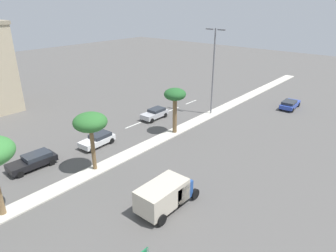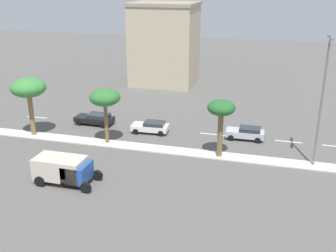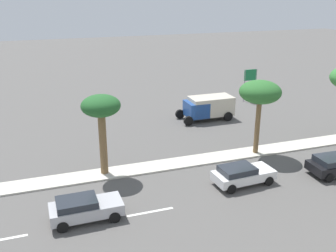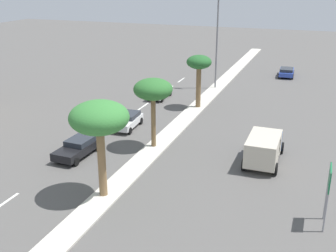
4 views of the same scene
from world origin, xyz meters
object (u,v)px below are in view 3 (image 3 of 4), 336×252
directional_road_sign (250,78)px  sedan_white_inboard (242,174)px  sedan_silver_rear (84,208)px  palm_tree_right (101,110)px  palm_tree_far (260,93)px  box_truck (207,107)px

directional_road_sign → sedan_white_inboard: directional_road_sign is taller
sedan_white_inboard → sedan_silver_rear: size_ratio=1.04×
palm_tree_right → sedan_silver_rear: 6.92m
palm_tree_right → sedan_white_inboard: 10.24m
directional_road_sign → palm_tree_far: size_ratio=0.64×
sedan_white_inboard → sedan_silver_rear: (-0.84, 10.41, 0.02)m
sedan_white_inboard → palm_tree_far: bearing=-40.7°
directional_road_sign → palm_tree_right: size_ratio=0.65×
sedan_white_inboard → box_truck: 13.55m
directional_road_sign → sedan_white_inboard: size_ratio=0.88×
palm_tree_far → sedan_silver_rear: bearing=109.5°
palm_tree_far → palm_tree_right: 11.85m
directional_road_sign → box_truck: bearing=121.3°
sedan_white_inboard → sedan_silver_rear: sedan_silver_rear is taller
palm_tree_far → box_truck: palm_tree_far is taller
sedan_white_inboard → box_truck: box_truck is taller
directional_road_sign → palm_tree_right: (-13.18, 19.14, 2.06)m
directional_road_sign → box_truck: size_ratio=0.68×
palm_tree_far → sedan_silver_rear: (-4.95, 13.93, -4.16)m
palm_tree_far → palm_tree_right: bearing=88.4°
palm_tree_right → sedan_white_inboard: palm_tree_right is taller
palm_tree_right → directional_road_sign: bearing=-55.4°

